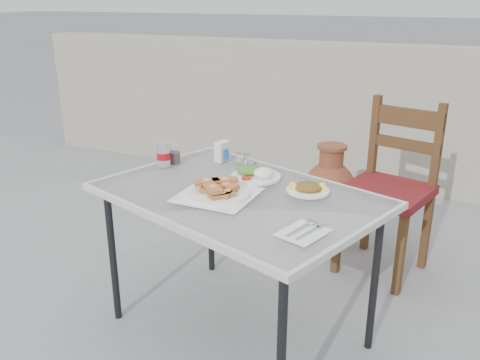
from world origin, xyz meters
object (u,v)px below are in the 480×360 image
at_px(cafe_table, 237,202).
at_px(chair, 390,187).
at_px(terracotta_urn, 329,195).
at_px(pide_plate, 217,189).
at_px(soda_can, 163,155).
at_px(napkin_holder, 222,151).
at_px(salad_chopped_plate, 308,188).
at_px(cola_glass, 174,155).
at_px(salad_rice_plate, 256,174).
at_px(condiment_caddy, 244,160).

bearing_deg(cafe_table, chair, 59.74).
bearing_deg(terracotta_urn, pide_plate, -98.63).
xyz_separation_m(soda_can, terracotta_urn, (0.62, 1.05, -0.51)).
bearing_deg(napkin_holder, salad_chopped_plate, -14.23).
bearing_deg(cola_glass, salad_chopped_plate, -8.89).
xyz_separation_m(cafe_table, soda_can, (-0.49, 0.17, 0.12)).
bearing_deg(soda_can, salad_rice_plate, 3.32).
height_order(soda_can, terracotta_urn, soda_can).
xyz_separation_m(pide_plate, chair, (0.61, 1.02, -0.25)).
height_order(salad_rice_plate, cola_glass, cola_glass).
distance_m(salad_chopped_plate, cola_glass, 0.77).
bearing_deg(salad_rice_plate, chair, 53.85).
distance_m(pide_plate, condiment_caddy, 0.45).
relative_size(soda_can, terracotta_urn, 0.19).
bearing_deg(pide_plate, terracotta_urn, 81.37).
height_order(salad_rice_plate, condiment_caddy, condiment_caddy).
distance_m(napkin_holder, chair, 1.03).
height_order(napkin_holder, terracotta_urn, napkin_holder).
bearing_deg(condiment_caddy, chair, 40.33).
bearing_deg(chair, soda_can, -127.68).
height_order(salad_chopped_plate, soda_can, soda_can).
bearing_deg(condiment_caddy, cola_glass, -159.78).
relative_size(cafe_table, terracotta_urn, 2.19).
bearing_deg(salad_chopped_plate, cafe_table, -156.64).
bearing_deg(salad_rice_plate, cafe_table, -91.82).
relative_size(salad_rice_plate, condiment_caddy, 2.17).
distance_m(salad_chopped_plate, soda_can, 0.78).
distance_m(cola_glass, chair, 1.27).
distance_m(cafe_table, chair, 1.11).
distance_m(salad_rice_plate, condiment_caddy, 0.22).
distance_m(napkin_holder, terracotta_urn, 1.05).
distance_m(soda_can, condiment_caddy, 0.42).
xyz_separation_m(cafe_table, condiment_caddy, (-0.13, 0.37, 0.07)).
distance_m(cafe_table, salad_rice_plate, 0.21).
height_order(cola_glass, condiment_caddy, cola_glass).
height_order(pide_plate, salad_rice_plate, pide_plate).
height_order(napkin_holder, condiment_caddy, napkin_holder).
distance_m(cafe_table, condiment_caddy, 0.40).
height_order(cola_glass, napkin_holder, napkin_holder).
height_order(salad_chopped_plate, terracotta_urn, salad_chopped_plate).
height_order(condiment_caddy, terracotta_urn, condiment_caddy).
distance_m(condiment_caddy, terracotta_urn, 1.00).
xyz_separation_m(napkin_holder, terracotta_urn, (0.39, 0.84, -0.50)).
relative_size(pide_plate, soda_can, 2.63).
distance_m(pide_plate, salad_rice_plate, 0.29).
height_order(cafe_table, terracotta_urn, cafe_table).
bearing_deg(cafe_table, napkin_holder, 124.15).
relative_size(cafe_table, salad_chopped_plate, 7.37).
height_order(salad_chopped_plate, cola_glass, cola_glass).
relative_size(salad_rice_plate, chair, 0.24).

